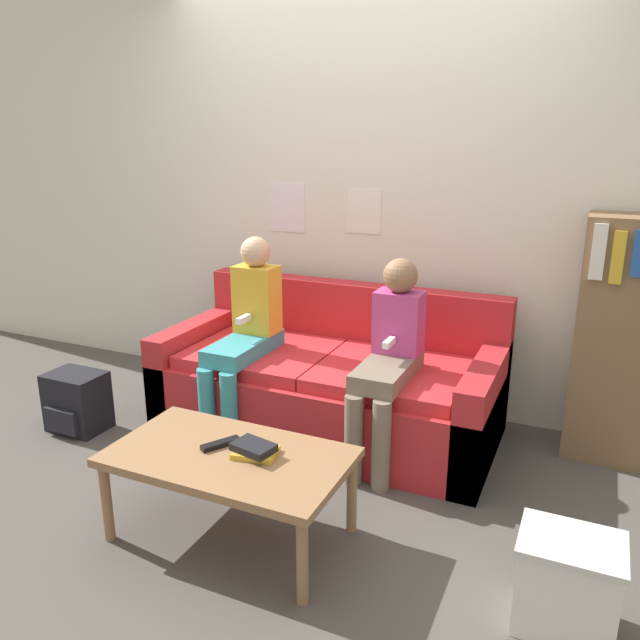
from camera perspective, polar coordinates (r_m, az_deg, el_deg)
ground_plane at (r=3.25m, az=-3.16°, el=-13.70°), size 10.00×10.00×0.00m
wall_back at (r=3.81m, az=4.26°, el=11.51°), size 8.00×0.06×2.60m
couch at (r=3.58m, az=0.92°, el=-5.89°), size 1.87×0.88×0.79m
coffee_table at (r=2.65m, az=-8.33°, el=-12.74°), size 0.98×0.56×0.39m
person_left at (r=3.48m, az=-6.81°, el=-0.74°), size 0.24×0.59×1.10m
person_right at (r=3.15m, az=6.37°, el=-3.01°), size 0.24×0.59×1.04m
tv_remote at (r=2.69m, az=-9.08°, el=-11.12°), size 0.12×0.17×0.02m
book_stack at (r=2.59m, az=-6.02°, el=-11.71°), size 0.20×0.16×0.06m
bookshelf at (r=3.50m, az=25.36°, el=-1.65°), size 0.38×0.34×1.27m
storage_box at (r=2.45m, az=21.66°, el=-21.50°), size 0.34×0.27×0.35m
backpack at (r=3.86m, az=-21.34°, el=-6.99°), size 0.32×0.26×0.34m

